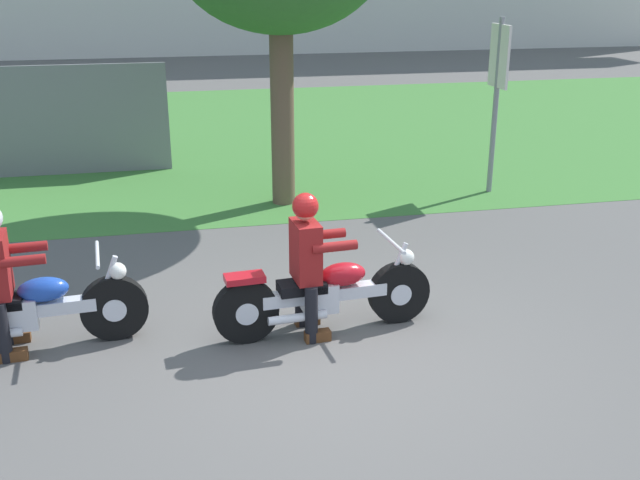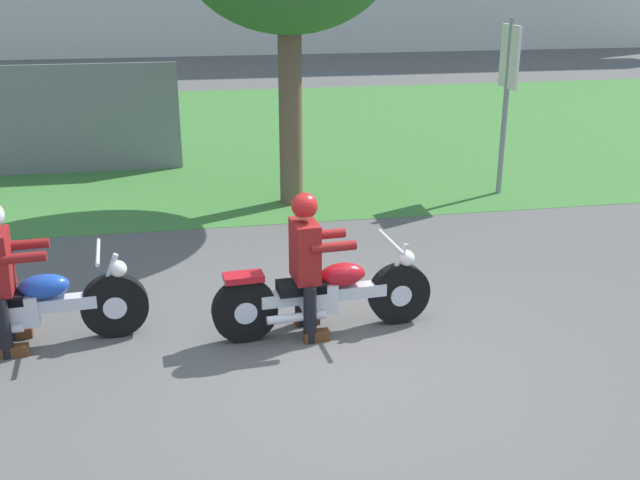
% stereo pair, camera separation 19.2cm
% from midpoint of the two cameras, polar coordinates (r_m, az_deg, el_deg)
% --- Properties ---
extents(ground, '(120.00, 120.00, 0.00)m').
position_cam_midpoint_polar(ground, '(6.71, 2.06, -9.13)').
color(ground, '#565451').
extents(grass_verge, '(60.00, 12.00, 0.01)m').
position_cam_midpoint_polar(grass_verge, '(15.91, -5.63, 8.06)').
color(grass_verge, '#3D7533').
rests_on(grass_verge, ground).
extents(motorcycle_lead, '(2.11, 0.66, 0.86)m').
position_cam_midpoint_polar(motorcycle_lead, '(7.05, 1.14, -4.16)').
color(motorcycle_lead, black).
rests_on(motorcycle_lead, ground).
extents(rider_lead, '(0.57, 0.49, 1.38)m').
position_cam_midpoint_polar(rider_lead, '(6.85, -0.20, -1.05)').
color(rider_lead, black).
rests_on(rider_lead, ground).
extents(motorcycle_follow, '(2.16, 0.66, 0.87)m').
position_cam_midpoint_polar(motorcycle_follow, '(7.25, -20.67, -4.80)').
color(motorcycle_follow, black).
rests_on(motorcycle_follow, ground).
extents(rider_follow, '(0.57, 0.49, 1.39)m').
position_cam_midpoint_polar(rider_follow, '(7.12, -22.43, -1.77)').
color(rider_follow, black).
rests_on(rider_follow, ground).
extents(sign_banner, '(0.08, 0.60, 2.60)m').
position_cam_midpoint_polar(sign_banner, '(11.57, 14.54, 11.71)').
color(sign_banner, gray).
rests_on(sign_banner, ground).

